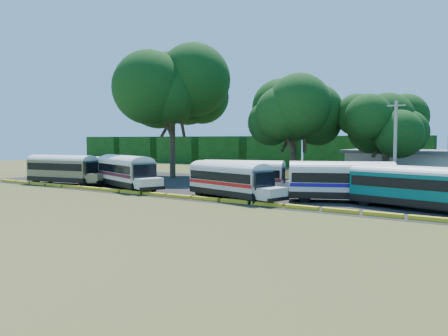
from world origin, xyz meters
The scene contains 16 objects.
ground centered at (0.00, 0.00, 0.00)m, with size 160.00×160.00×0.00m, color #3B4717.
asphalt_strip centered at (1.00, 12.00, 0.01)m, with size 64.00×24.00×0.02m, color black.
curb centered at (0.00, 1.00, 0.15)m, with size 53.70×0.45×0.30m.
terminal_building centered at (18.00, 30.00, 2.03)m, with size 19.00×9.00×4.00m.
treeline_backdrop centered at (0.00, 48.00, 3.00)m, with size 130.00×4.00×6.00m.
bus_beige centered at (-17.46, 2.98, 2.01)m, with size 10.93×4.17×3.50m.
bus_red centered at (-17.20, 7.25, 1.85)m, with size 10.07×4.97×3.22m.
bus_cream_west centered at (-7.94, 3.76, 2.06)m, with size 11.29×6.53×3.64m.
bus_cream_east centered at (4.74, 7.55, 1.86)m, with size 10.29×4.99×3.29m.
bus_white_red centered at (5.82, 3.00, 1.89)m, with size 10.48×5.10×3.35m.
bus_white_blue centered at (14.94, 6.62, 1.97)m, with size 10.78×6.57×3.49m.
bus_teal centered at (20.42, 5.57, 1.92)m, with size 10.49×4.65×3.35m.
tree_west centered at (-12.74, 17.44, 12.55)m, with size 13.39×13.39×17.49m.
tree_center centered at (5.04, 18.56, 8.58)m, with size 9.48×9.48×12.11m.
tree_east centered at (15.10, 21.64, 7.47)m, with size 8.53×8.53×10.64m.
utility_pole centered at (18.00, 11.99, 4.56)m, with size 1.60×0.30×8.89m.
Camera 1 is at (26.41, -30.14, 5.37)m, focal length 35.00 mm.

